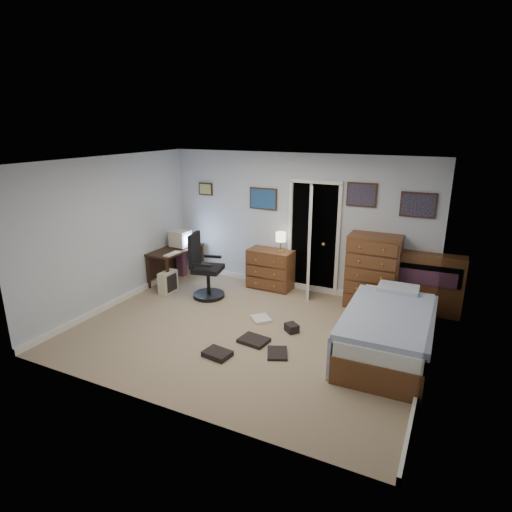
{
  "coord_description": "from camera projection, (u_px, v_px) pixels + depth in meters",
  "views": [
    {
      "loc": [
        2.65,
        -5.15,
        2.99
      ],
      "look_at": [
        0.01,
        0.3,
        1.1
      ],
      "focal_mm": 30.0,
      "sensor_mm": 36.0,
      "label": 1
    }
  ],
  "objects": [
    {
      "name": "floor",
      "position": [
        247.0,
        332.0,
        6.42
      ],
      "size": [
        5.0,
        4.0,
        0.02
      ],
      "primitive_type": "cube",
      "color": "#9F866E",
      "rests_on": "ground"
    },
    {
      "name": "computer_desk",
      "position": [
        173.0,
        256.0,
        8.33
      ],
      "size": [
        0.58,
        1.18,
        0.67
      ],
      "rotation": [
        0.0,
        0.0,
        -0.04
      ],
      "color": "black",
      "rests_on": "floor"
    },
    {
      "name": "crt_monitor",
      "position": [
        181.0,
        239.0,
        8.32
      ],
      "size": [
        0.36,
        0.34,
        0.32
      ],
      "rotation": [
        0.0,
        0.0,
        -0.04
      ],
      "color": "beige",
      "rests_on": "computer_desk"
    },
    {
      "name": "keyboard",
      "position": [
        172.0,
        254.0,
        7.87
      ],
      "size": [
        0.15,
        0.36,
        0.02
      ],
      "primitive_type": "cube",
      "rotation": [
        0.0,
        0.0,
        -0.04
      ],
      "color": "beige",
      "rests_on": "computer_desk"
    },
    {
      "name": "pc_tower",
      "position": [
        168.0,
        282.0,
        7.83
      ],
      "size": [
        0.2,
        0.38,
        0.4
      ],
      "rotation": [
        0.0,
        0.0,
        -0.04
      ],
      "color": "beige",
      "rests_on": "floor"
    },
    {
      "name": "office_chair",
      "position": [
        205.0,
        273.0,
        7.57
      ],
      "size": [
        0.67,
        0.67,
        1.16
      ],
      "rotation": [
        0.0,
        0.0,
        0.21
      ],
      "color": "black",
      "rests_on": "floor"
    },
    {
      "name": "media_stack",
      "position": [
        181.0,
        257.0,
        8.67
      ],
      "size": [
        0.17,
        0.17,
        0.79
      ],
      "primitive_type": "cube",
      "rotation": [
        0.0,
        0.0,
        0.07
      ],
      "color": "maroon",
      "rests_on": "floor"
    },
    {
      "name": "low_dresser",
      "position": [
        270.0,
        269.0,
        8.0
      ],
      "size": [
        0.85,
        0.44,
        0.74
      ],
      "primitive_type": "cube",
      "rotation": [
        0.0,
        0.0,
        -0.03
      ],
      "color": "brown",
      "rests_on": "floor"
    },
    {
      "name": "table_lamp",
      "position": [
        281.0,
        238.0,
        7.73
      ],
      "size": [
        0.19,
        0.19,
        0.36
      ],
      "rotation": [
        0.0,
        0.0,
        -0.03
      ],
      "color": "gold",
      "rests_on": "low_dresser"
    },
    {
      "name": "doorway",
      "position": [
        318.0,
        235.0,
        7.93
      ],
      "size": [
        0.96,
        1.12,
        2.05
      ],
      "color": "black",
      "rests_on": "floor"
    },
    {
      "name": "tall_dresser",
      "position": [
        373.0,
        271.0,
        7.12
      ],
      "size": [
        0.86,
        0.52,
        1.24
      ],
      "primitive_type": "cube",
      "rotation": [
        0.0,
        0.0,
        0.02
      ],
      "color": "brown",
      "rests_on": "floor"
    },
    {
      "name": "headboard_bookcase",
      "position": [
        427.0,
        282.0,
        6.9
      ],
      "size": [
        1.12,
        0.33,
        1.0
      ],
      "rotation": [
        0.0,
        0.0,
        0.04
      ],
      "color": "brown",
      "rests_on": "floor"
    },
    {
      "name": "bed",
      "position": [
        387.0,
        331.0,
        5.73
      ],
      "size": [
        1.17,
        2.11,
        0.68
      ],
      "rotation": [
        0.0,
        0.0,
        0.02
      ],
      "color": "brown",
      "rests_on": "floor"
    },
    {
      "name": "wall_posters",
      "position": [
        327.0,
        198.0,
        7.36
      ],
      "size": [
        4.38,
        0.04,
        0.6
      ],
      "color": "#331E11",
      "rests_on": "floor"
    },
    {
      "name": "floor_clutter",
      "position": [
        255.0,
        340.0,
        6.09
      ],
      "size": [
        1.1,
        1.6,
        0.12
      ],
      "rotation": [
        0.0,
        0.0,
        -0.38
      ],
      "color": "black",
      "rests_on": "floor"
    }
  ]
}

